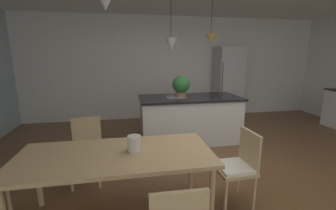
{
  "coord_description": "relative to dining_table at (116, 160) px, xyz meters",
  "views": [
    {
      "loc": [
        -1.35,
        -2.71,
        1.68
      ],
      "look_at": [
        -0.88,
        -0.15,
        1.1
      ],
      "focal_mm": 23.5,
      "sensor_mm": 36.0,
      "label": 1
    }
  ],
  "objects": [
    {
      "name": "ground_plane",
      "position": [
        1.49,
        0.61,
        -0.68
      ],
      "size": [
        10.0,
        8.4,
        0.04
      ],
      "primitive_type": "cube",
      "color": "brown"
    },
    {
      "name": "wall_back_kitchen",
      "position": [
        1.49,
        3.87,
        0.69
      ],
      "size": [
        10.0,
        0.12,
        2.7
      ],
      "primitive_type": "cube",
      "color": "white",
      "rests_on": "ground_plane"
    },
    {
      "name": "dining_table",
      "position": [
        0.0,
        0.0,
        0.0
      ],
      "size": [
        1.94,
        0.86,
        0.73
      ],
      "color": "tan",
      "rests_on": "ground_plane"
    },
    {
      "name": "chair_kitchen_end",
      "position": [
        1.34,
        0.0,
        -0.19
      ],
      "size": [
        0.41,
        0.41,
        0.87
      ],
      "color": "tan",
      "rests_on": "ground_plane"
    },
    {
      "name": "chair_far_left",
      "position": [
        -0.44,
        0.8,
        -0.19
      ],
      "size": [
        0.41,
        0.41,
        0.87
      ],
      "color": "tan",
      "rests_on": "ground_plane"
    },
    {
      "name": "kitchen_island",
      "position": [
        1.33,
        1.99,
        -0.2
      ],
      "size": [
        1.97,
        0.91,
        0.91
      ],
      "color": "silver",
      "rests_on": "ground_plane"
    },
    {
      "name": "refrigerator",
      "position": [
        2.82,
        3.47,
        0.29
      ],
      "size": [
        0.7,
        0.67,
        1.91
      ],
      "color": "#B2B5B7",
      "rests_on": "ground_plane"
    },
    {
      "name": "pendant_over_island_main",
      "position": [
        0.95,
        1.99,
        1.23
      ],
      "size": [
        0.23,
        0.23,
        0.92
      ],
      "color": "black"
    },
    {
      "name": "pendant_over_island_aux",
      "position": [
        1.71,
        1.99,
        1.33
      ],
      "size": [
        0.21,
        0.21,
        0.81
      ],
      "color": "black"
    },
    {
      "name": "potted_plant_on_island",
      "position": [
        1.15,
        1.99,
        0.46
      ],
      "size": [
        0.34,
        0.34,
        0.42
      ],
      "color": "#8C664C",
      "rests_on": "kitchen_island"
    },
    {
      "name": "vase_on_dining_table",
      "position": [
        0.19,
        0.02,
        0.15
      ],
      "size": [
        0.14,
        0.14,
        0.16
      ],
      "color": "silver",
      "rests_on": "dining_table"
    }
  ]
}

